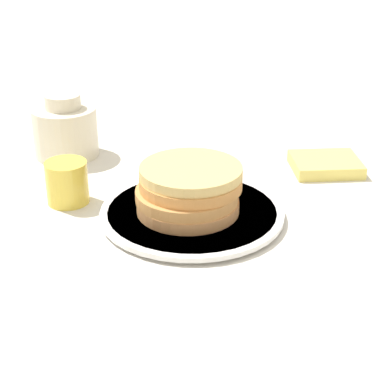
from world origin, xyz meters
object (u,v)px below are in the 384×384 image
juice_glass (67,182)px  cream_jug (65,129)px  pancake_stack (189,189)px  plate (192,213)px

juice_glass → cream_jug: cream_jug is taller
pancake_stack → juice_glass: size_ratio=2.42×
juice_glass → pancake_stack: bearing=-19.5°
pancake_stack → cream_jug: 0.31m
plate → juice_glass: 0.19m
plate → juice_glass: (-0.18, 0.06, 0.02)m
plate → juice_glass: size_ratio=4.09×
pancake_stack → cream_jug: (-0.19, 0.25, 0.00)m
plate → juice_glass: bearing=160.4°
plate → juice_glass: juice_glass is taller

